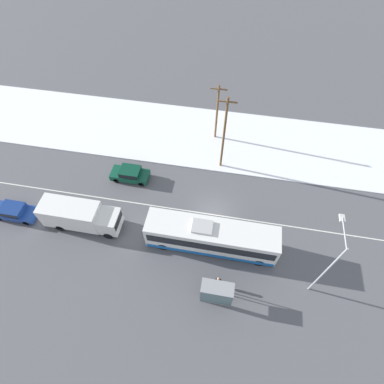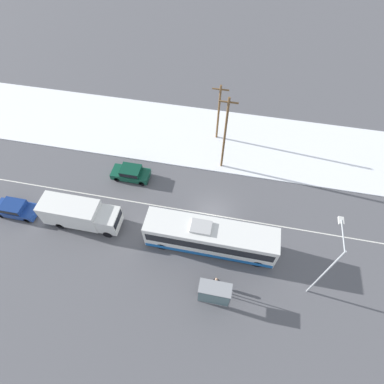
% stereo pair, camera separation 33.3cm
% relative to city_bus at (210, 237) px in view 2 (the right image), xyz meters
% --- Properties ---
extents(ground_plane, '(120.00, 120.00, 0.00)m').
position_rel_city_bus_xyz_m(ground_plane, '(-0.29, 3.39, -1.67)').
color(ground_plane, '#56565B').
extents(snow_lot, '(80.00, 10.40, 0.12)m').
position_rel_city_bus_xyz_m(snow_lot, '(-0.29, 14.29, -1.61)').
color(snow_lot, white).
rests_on(snow_lot, ground_plane).
extents(lane_marking_center, '(60.00, 0.12, 0.00)m').
position_rel_city_bus_xyz_m(lane_marking_center, '(-0.29, 3.39, -1.66)').
color(lane_marking_center, silver).
rests_on(lane_marking_center, ground_plane).
extents(city_bus, '(11.84, 2.57, 3.41)m').
position_rel_city_bus_xyz_m(city_bus, '(0.00, 0.00, 0.00)').
color(city_bus, white).
rests_on(city_bus, ground_plane).
extents(box_truck, '(7.49, 2.30, 2.94)m').
position_rel_city_bus_xyz_m(box_truck, '(-12.68, 0.07, -0.03)').
color(box_truck, silver).
rests_on(box_truck, ground_plane).
extents(sedan_car, '(4.11, 1.80, 1.51)m').
position_rel_city_bus_xyz_m(sedan_car, '(-9.77, 6.47, -0.85)').
color(sedan_car, '#0F4733').
rests_on(sedan_car, ground_plane).
extents(parked_car_near_truck, '(4.18, 1.80, 1.50)m').
position_rel_city_bus_xyz_m(parked_car_near_truck, '(-19.63, -0.17, -0.85)').
color(parked_car_near_truck, navy).
rests_on(parked_car_near_truck, ground_plane).
extents(pedestrian_at_stop, '(0.58, 0.26, 1.61)m').
position_rel_city_bus_xyz_m(pedestrian_at_stop, '(1.12, -3.67, -0.68)').
color(pedestrian_at_stop, '#23232D').
rests_on(pedestrian_at_stop, ground_plane).
extents(bus_shelter, '(2.64, 1.20, 2.40)m').
position_rel_city_bus_xyz_m(bus_shelter, '(1.12, -4.96, 0.01)').
color(bus_shelter, gray).
rests_on(bus_shelter, ground_plane).
extents(streetlamp, '(0.36, 2.84, 8.10)m').
position_rel_city_bus_xyz_m(streetlamp, '(8.96, -2.09, 3.42)').
color(streetlamp, '#9EA3A8').
rests_on(streetlamp, ground_plane).
extents(utility_pole_roadside, '(1.80, 0.24, 9.34)m').
position_rel_city_bus_xyz_m(utility_pole_roadside, '(-0.28, 10.02, 3.20)').
color(utility_pole_roadside, brown).
rests_on(utility_pole_roadside, ground_plane).
extents(utility_pole_snowlot, '(1.80, 0.24, 7.39)m').
position_rel_city_bus_xyz_m(utility_pole_snowlot, '(-1.50, 14.50, 2.21)').
color(utility_pole_snowlot, brown).
rests_on(utility_pole_snowlot, ground_plane).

